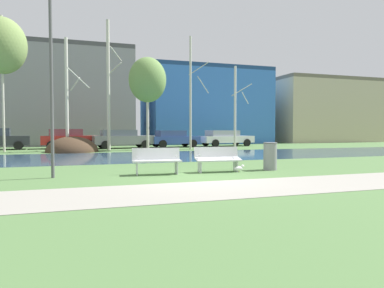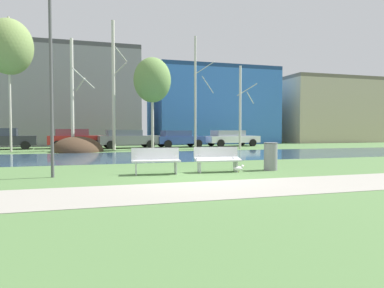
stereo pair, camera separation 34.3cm
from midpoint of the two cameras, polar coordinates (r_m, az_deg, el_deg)
name	(u,v)px [view 2 (the right image)]	position (r m, az deg, el deg)	size (l,w,h in m)	color
ground_plane	(146,155)	(20.51, -7.05, -1.79)	(120.00, 120.00, 0.00)	#4C703D
paved_path_strip	(224,189)	(8.89, 6.26, -7.24)	(60.00, 2.58, 0.01)	gray
river_band	(149,156)	(19.50, -6.55, -1.99)	(80.00, 7.73, 0.01)	#33516B
soil_mound	(78,152)	(24.68, -17.75, -1.18)	(3.39, 3.58, 2.04)	#423021
bench_left	(156,160)	(11.69, -5.07, -2.62)	(1.65, 0.71, 0.87)	silver
bench_right	(217,158)	(12.31, 4.92, -2.36)	(1.65, 0.72, 0.87)	silver
trash_bin	(271,156)	(13.15, 13.40, -1.89)	(0.51, 0.51, 1.01)	gray
seagull	(239,168)	(12.36, 8.39, -3.94)	(0.43, 0.16, 0.26)	white
streetlamp	(51,48)	(11.86, -21.23, 14.36)	(0.32, 0.32, 6.07)	#4C4C51
birch_far_left	(9,47)	(26.91, -27.30, 13.86)	(3.07, 3.07, 8.94)	#BCB7A8
birch_left	(73,94)	(25.11, -18.46, 7.67)	(1.58, 2.32, 7.60)	beige
birch_center_left	(114,85)	(26.08, -12.24, 9.40)	(1.10, 1.90, 9.26)	#BCB7A8
birch_center	(152,80)	(25.74, -6.09, 10.27)	(2.69, 2.69, 6.65)	#BCB7A8
birch_center_right	(196,92)	(26.31, 1.02, 8.44)	(1.52, 2.82, 8.38)	#BCB7A8
birch_right	(241,107)	(27.28, 8.29, 6.05)	(1.44, 2.43, 6.34)	beige
parked_van_nearest_dark	(3,138)	(29.39, -28.15, 0.81)	(4.57, 2.31, 1.58)	#282B30
parked_sedan_second_red	(75,138)	(29.05, -18.14, 0.91)	(4.48, 2.27, 1.52)	maroon
parked_hatch_third_grey	(128,138)	(28.25, -10.09, 0.91)	(4.86, 2.36, 1.45)	slate
parked_wagon_fourth_blue	(179,138)	(29.26, -1.84, 0.94)	(4.18, 2.28, 1.40)	#2D4793
parked_suv_fifth_white	(231,138)	(31.18, 6.62, 1.02)	(4.93, 2.46, 1.40)	silver
building_grey_warehouse	(52,97)	(37.35, -21.52, 7.08)	(16.26, 9.07, 9.30)	gray
building_blue_store	(211,106)	(39.33, 3.30, 6.11)	(12.86, 8.60, 8.08)	#3870C6
building_beige_block	(322,111)	(46.40, 20.64, 5.05)	(12.64, 9.42, 7.52)	#BCAD8E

